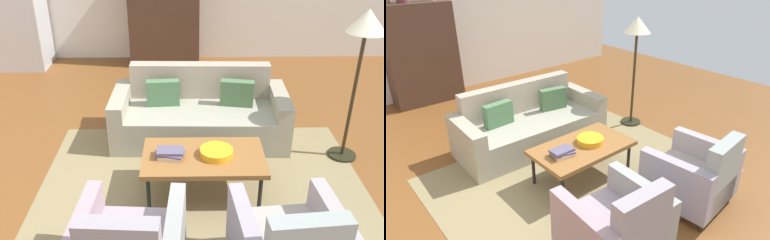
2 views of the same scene
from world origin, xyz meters
The scene contains 11 objects.
ground_plane centered at (0.00, 0.00, 0.00)m, with size 11.47×11.47×0.00m, color brown.
wall_back centered at (0.00, 4.25, 1.40)m, with size 9.56×0.12×2.80m, color silver.
area_rug centered at (0.48, 0.13, 0.00)m, with size 3.40×2.60×0.01m, color olive.
couch centered at (0.48, 1.26, 0.29)m, with size 2.12×0.95×0.86m.
coffee_table centered at (0.48, 0.08, 0.42)m, with size 1.20×0.70×0.45m.
armchair_left centered at (-0.13, -1.09, 0.34)m, with size 0.85×0.85×0.88m.
armchair_right centered at (1.08, -1.09, 0.34)m, with size 0.87×0.87×0.88m.
fruit_bowl centered at (0.60, 0.08, 0.49)m, with size 0.33×0.33×0.07m, color orange.
book_stack centered at (0.15, 0.06, 0.50)m, with size 0.30×0.24×0.08m.
cabinet centered at (-0.06, 3.90, 0.90)m, with size 1.20×0.51×1.80m.
floor_lamp centered at (2.13, 0.75, 1.44)m, with size 0.40×0.40×1.72m.
Camera 2 is at (-1.92, -2.65, 2.51)m, focal length 32.55 mm.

